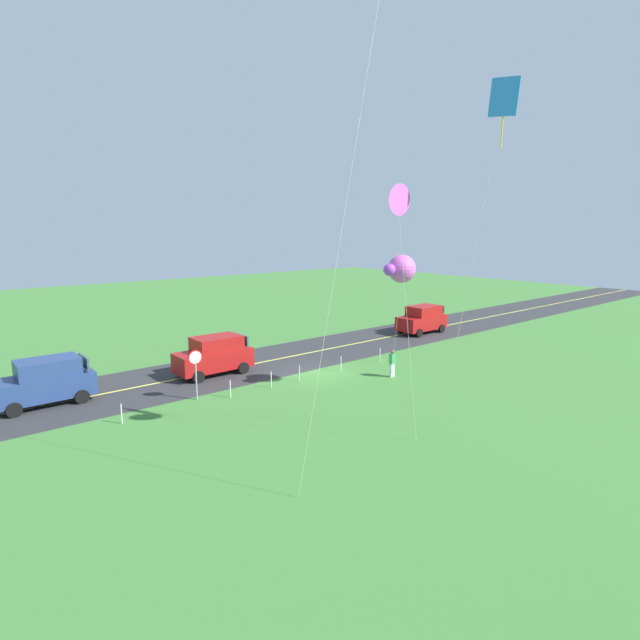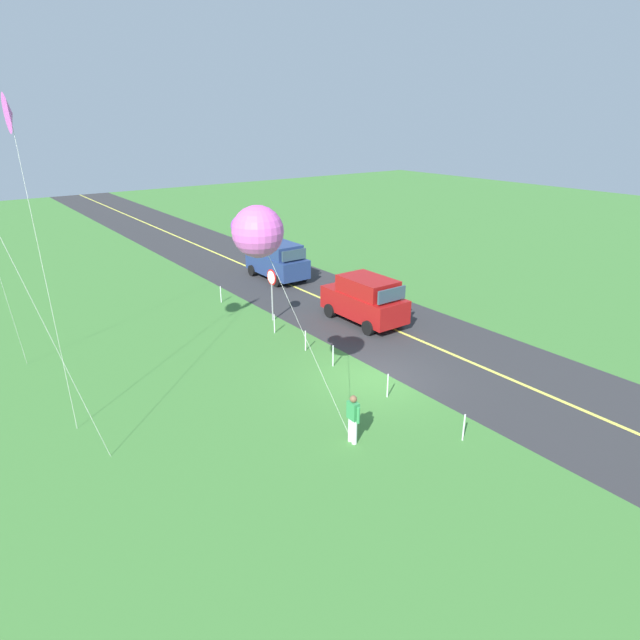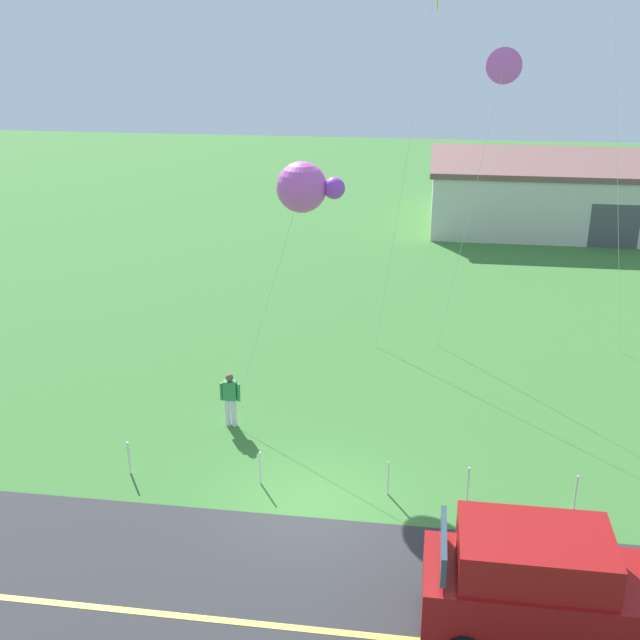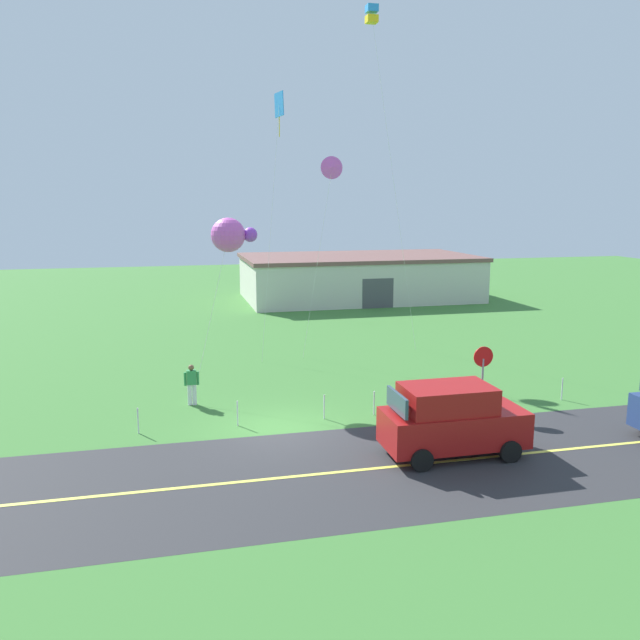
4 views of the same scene
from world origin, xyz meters
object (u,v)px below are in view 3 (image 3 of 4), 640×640
Objects in this scene: kite_red_low at (304,187)px; warehouse_distant at (597,192)px; kite_blue_mid at (504,67)px; person_adult_near at (230,398)px; car_suv_foreground at (541,585)px.

kite_red_low is 0.39× the size of warehouse_distant.
kite_blue_mid is 21.44m from warehouse_distant.
kite_red_low reaches higher than person_adult_near.
kite_red_low is at bearing 50.04° from person_adult_near.
warehouse_distant reaches higher than person_adult_near.
warehouse_distant is (12.58, 23.31, -4.68)m from kite_red_low.
kite_red_low is at bearing -118.36° from warehouse_distant.
warehouse_distant is (7.11, 18.75, -7.60)m from kite_blue_mid.
car_suv_foreground is 11.95m from kite_red_low.
person_adult_near is at bearing -131.93° from kite_red_low.
kite_red_low is 0.72× the size of kite_blue_mid.
warehouse_distant reaches higher than car_suv_foreground.
warehouse_distant is at bearing 61.64° from kite_red_low.
car_suv_foreground is 33.06m from warehouse_distant.
kite_blue_mid is at bearing 44.04° from person_adult_near.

